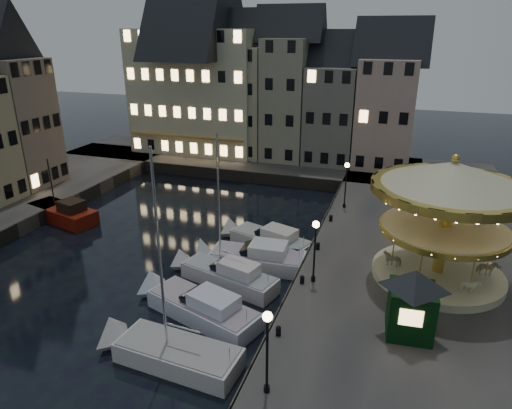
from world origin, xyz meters
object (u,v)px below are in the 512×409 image
(motorboat_c, at_px, (224,275))
(motorboat_d, at_px, (252,258))
(motorboat_b, at_px, (198,306))
(red_fishing_boat, at_px, (64,214))
(bollard_b, at_px, (302,279))
(ticket_kiosk, at_px, (413,291))
(bollard_d, at_px, (331,218))
(motorboat_e, at_px, (267,240))
(streetlamp_a, at_px, (267,341))
(bollard_a, at_px, (278,330))
(motorboat_a, at_px, (169,352))
(streetlamp_d, at_px, (499,223))
(streetlamp_c, at_px, (346,179))
(carousel, at_px, (449,199))
(streetlamp_b, at_px, (315,243))
(bollard_c, at_px, (318,246))

(motorboat_c, bearing_deg, motorboat_d, 71.43)
(motorboat_b, relative_size, red_fishing_boat, 1.12)
(bollard_b, height_order, ticket_kiosk, ticket_kiosk)
(bollard_d, xyz_separation_m, motorboat_d, (-4.53, -7.11, -0.96))
(motorboat_d, bearing_deg, motorboat_b, -98.57)
(bollard_d, xyz_separation_m, motorboat_e, (-4.40, -3.86, -0.96))
(streetlamp_a, relative_size, ticket_kiosk, 0.97)
(bollard_a, distance_m, motorboat_a, 5.85)
(bollard_b, distance_m, motorboat_b, 6.69)
(streetlamp_a, distance_m, motorboat_c, 12.14)
(streetlamp_d, relative_size, red_fishing_boat, 0.56)
(streetlamp_d, bearing_deg, streetlamp_c, 150.09)
(red_fishing_boat, bearing_deg, carousel, -4.35)
(streetlamp_c, height_order, red_fishing_boat, red_fishing_boat)
(streetlamp_c, distance_m, bollard_a, 19.66)
(red_fishing_boat, bearing_deg, bollard_b, -14.14)
(bollard_b, height_order, motorboat_c, motorboat_c)
(motorboat_c, relative_size, red_fishing_boat, 1.43)
(bollard_d, relative_size, motorboat_c, 0.05)
(streetlamp_d, xyz_separation_m, bollard_b, (-11.90, -7.50, -2.41))
(streetlamp_d, distance_m, carousel, 6.13)
(red_fishing_boat, bearing_deg, motorboat_c, -16.98)
(bollard_b, bearing_deg, ticket_kiosk, -25.88)
(streetlamp_d, relative_size, motorboat_a, 0.33)
(motorboat_e, distance_m, ticket_kiosk, 14.96)
(bollard_b, relative_size, motorboat_c, 0.05)
(streetlamp_b, distance_m, red_fishing_boat, 24.86)
(streetlamp_a, relative_size, motorboat_a, 0.33)
(motorboat_d, relative_size, red_fishing_boat, 1.07)
(motorboat_b, bearing_deg, streetlamp_c, 70.62)
(bollard_b, xyz_separation_m, motorboat_d, (-4.53, 3.39, -0.96))
(streetlamp_d, distance_m, motorboat_c, 19.10)
(bollard_c, relative_size, motorboat_d, 0.07)
(motorboat_e, bearing_deg, streetlamp_a, -72.77)
(bollard_c, relative_size, motorboat_a, 0.04)
(streetlamp_d, height_order, ticket_kiosk, ticket_kiosk)
(streetlamp_b, relative_size, ticket_kiosk, 0.97)
(motorboat_b, bearing_deg, bollard_d, 68.37)
(streetlamp_b, distance_m, streetlamp_d, 13.29)
(streetlamp_d, relative_size, motorboat_b, 0.50)
(streetlamp_c, xyz_separation_m, bollard_a, (-0.60, -19.50, -2.41))
(streetlamp_a, bearing_deg, streetlamp_d, 56.39)
(motorboat_c, distance_m, motorboat_e, 6.30)
(red_fishing_boat, bearing_deg, motorboat_e, 2.21)
(motorboat_b, bearing_deg, motorboat_d, 81.43)
(streetlamp_b, bearing_deg, motorboat_e, 129.19)
(streetlamp_c, height_order, motorboat_a, motorboat_a)
(bollard_c, distance_m, motorboat_e, 4.80)
(bollard_a, distance_m, bollard_d, 16.00)
(streetlamp_b, xyz_separation_m, bollard_a, (-0.60, -6.00, -2.41))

